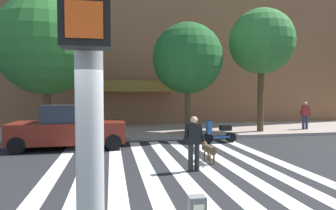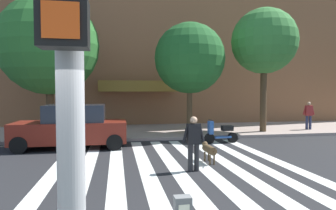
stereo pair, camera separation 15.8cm
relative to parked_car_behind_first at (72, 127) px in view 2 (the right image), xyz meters
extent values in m
plane|color=#232326|center=(2.23, -4.44, -0.88)|extent=(160.00, 160.00, 0.00)
cube|color=#A38F85|center=(2.23, 4.22, -0.80)|extent=(80.00, 6.00, 0.15)
cube|color=silver|center=(0.03, -4.44, -0.88)|extent=(0.45, 10.71, 0.01)
cube|color=silver|center=(0.93, -4.44, -0.88)|extent=(0.45, 10.71, 0.01)
cube|color=silver|center=(1.83, -4.44, -0.88)|extent=(0.45, 10.71, 0.01)
cube|color=silver|center=(2.73, -4.44, -0.88)|extent=(0.45, 10.71, 0.01)
cube|color=silver|center=(3.63, -4.44, -0.88)|extent=(0.45, 10.71, 0.01)
cube|color=silver|center=(4.53, -4.44, -0.88)|extent=(0.45, 10.71, 0.01)
cube|color=silver|center=(5.43, -4.44, -0.88)|extent=(0.45, 10.71, 0.01)
cube|color=silver|center=(6.33, -4.44, -0.88)|extent=(0.45, 10.71, 0.01)
cube|color=silver|center=(7.23, -4.44, -0.88)|extent=(0.45, 10.71, 0.01)
cube|color=olive|center=(3.27, 6.62, 1.87)|extent=(5.08, 1.60, 0.70)
cube|color=black|center=(1.56, -11.05, 1.87)|extent=(0.28, 0.18, 0.28)
cube|color=#E54C14|center=(1.56, -11.15, 1.87)|extent=(0.20, 0.01, 0.20)
cube|color=maroon|center=(-0.05, 0.00, -0.20)|extent=(4.58, 1.88, 0.87)
cube|color=#232833|center=(0.13, 0.00, 0.59)|extent=(2.42, 1.65, 0.71)
cylinder|color=black|center=(-1.86, -0.86, -0.55)|extent=(0.66, 0.22, 0.66)
cylinder|color=black|center=(-1.86, 0.85, -0.55)|extent=(0.66, 0.22, 0.66)
cylinder|color=black|center=(1.76, -0.85, -0.55)|extent=(0.66, 0.22, 0.66)
cylinder|color=black|center=(1.76, 0.86, -0.55)|extent=(0.66, 0.22, 0.66)
cylinder|color=black|center=(6.04, -0.04, -0.64)|extent=(0.49, 0.13, 0.48)
cylinder|color=black|center=(7.19, 0.04, -0.64)|extent=(0.49, 0.17, 0.48)
cube|color=#264E91|center=(6.66, 0.00, -0.59)|extent=(0.82, 0.38, 0.08)
cube|color=black|center=(6.91, 0.02, -0.19)|extent=(0.54, 0.34, 0.24)
cube|color=#264E91|center=(6.09, -0.04, -0.14)|extent=(0.22, 0.29, 0.60)
cylinder|color=black|center=(6.09, -0.04, 0.21)|extent=(0.07, 0.50, 0.04)
cylinder|color=#4C3823|center=(-1.59, 3.33, 0.88)|extent=(0.39, 0.39, 3.23)
sphere|color=#286628|center=(-1.59, 3.33, 3.91)|extent=(5.12, 5.12, 5.12)
cylinder|color=#4C3823|center=(5.69, 2.31, 0.76)|extent=(0.29, 0.29, 2.98)
sphere|color=#1E5623|center=(5.69, 2.31, 3.28)|extent=(3.74, 3.74, 3.74)
cylinder|color=#4C3823|center=(9.98, 2.41, 1.30)|extent=(0.35, 0.35, 4.06)
sphere|color=#337533|center=(9.98, 2.41, 4.33)|extent=(3.63, 3.63, 3.63)
cylinder|color=black|center=(4.01, -4.44, -0.47)|extent=(0.16, 0.16, 0.82)
cylinder|color=black|center=(4.21, -4.43, -0.47)|extent=(0.16, 0.16, 0.82)
cube|color=black|center=(4.11, -4.44, 0.24)|extent=(0.39, 0.25, 0.60)
cylinder|color=black|center=(3.87, -4.45, 0.27)|extent=(0.23, 0.10, 0.57)
cylinder|color=black|center=(4.35, -4.43, 0.27)|extent=(0.23, 0.10, 0.57)
sphere|color=tan|center=(4.11, -4.44, 0.65)|extent=(0.23, 0.23, 0.22)
cylinder|color=brown|center=(4.89, -3.54, -0.43)|extent=(0.29, 0.75, 0.26)
sphere|color=brown|center=(4.88, -3.09, -0.33)|extent=(0.21, 0.21, 0.20)
cylinder|color=brown|center=(4.91, -4.01, -0.38)|extent=(0.04, 0.24, 0.16)
cylinder|color=brown|center=(4.81, -3.28, -0.72)|extent=(0.06, 0.06, 0.32)
cylinder|color=brown|center=(4.95, -3.28, -0.72)|extent=(0.06, 0.06, 0.32)
cylinder|color=brown|center=(4.83, -3.80, -0.72)|extent=(0.06, 0.06, 0.32)
cylinder|color=brown|center=(4.97, -3.80, -0.72)|extent=(0.06, 0.06, 0.32)
cylinder|color=#282D4C|center=(12.97, 2.77, -0.32)|extent=(0.18, 0.18, 0.82)
cylinder|color=#282D4C|center=(13.17, 2.73, -0.32)|extent=(0.18, 0.18, 0.82)
cube|color=maroon|center=(13.07, 2.75, 0.39)|extent=(0.42, 0.31, 0.60)
cylinder|color=maroon|center=(12.83, 2.80, 0.42)|extent=(0.24, 0.13, 0.57)
cylinder|color=maroon|center=(13.30, 2.71, 0.42)|extent=(0.24, 0.13, 0.57)
sphere|color=tan|center=(13.07, 2.75, 0.80)|extent=(0.26, 0.26, 0.22)
camera|label=1|loc=(1.70, -12.80, 1.48)|focal=31.31mm
camera|label=2|loc=(1.86, -12.83, 1.48)|focal=31.31mm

